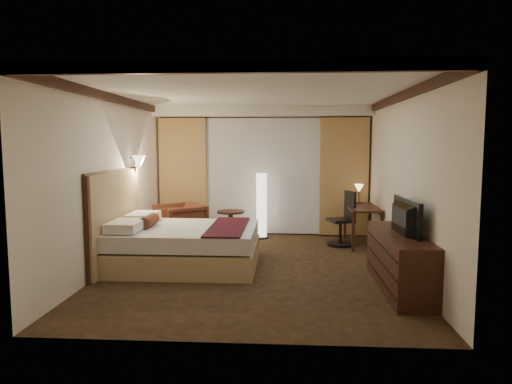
# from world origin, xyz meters

# --- Properties ---
(floor) EXTENTS (4.50, 5.50, 0.01)m
(floor) POSITION_xyz_m (0.00, 0.00, 0.00)
(floor) COLOR black
(floor) RESTS_ON ground
(ceiling) EXTENTS (4.50, 5.50, 0.01)m
(ceiling) POSITION_xyz_m (0.00, 0.00, 2.70)
(ceiling) COLOR white
(ceiling) RESTS_ON back_wall
(back_wall) EXTENTS (4.50, 0.02, 2.70)m
(back_wall) POSITION_xyz_m (0.00, 2.75, 1.35)
(back_wall) COLOR white
(back_wall) RESTS_ON floor
(left_wall) EXTENTS (0.02, 5.50, 2.70)m
(left_wall) POSITION_xyz_m (-2.25, 0.00, 1.35)
(left_wall) COLOR white
(left_wall) RESTS_ON floor
(right_wall) EXTENTS (0.02, 5.50, 2.70)m
(right_wall) POSITION_xyz_m (2.25, 0.00, 1.35)
(right_wall) COLOR white
(right_wall) RESTS_ON floor
(crown_molding) EXTENTS (4.50, 5.50, 0.12)m
(crown_molding) POSITION_xyz_m (0.00, 0.00, 2.64)
(crown_molding) COLOR black
(crown_molding) RESTS_ON ceiling
(soffit) EXTENTS (4.50, 0.50, 0.20)m
(soffit) POSITION_xyz_m (0.00, 2.50, 2.60)
(soffit) COLOR white
(soffit) RESTS_ON ceiling
(curtain_sheer) EXTENTS (2.48, 0.04, 2.45)m
(curtain_sheer) POSITION_xyz_m (0.00, 2.67, 1.25)
(curtain_sheer) COLOR silver
(curtain_sheer) RESTS_ON back_wall
(curtain_left_drape) EXTENTS (1.00, 0.14, 2.45)m
(curtain_left_drape) POSITION_xyz_m (-1.70, 2.61, 1.25)
(curtain_left_drape) COLOR tan
(curtain_left_drape) RESTS_ON back_wall
(curtain_right_drape) EXTENTS (1.00, 0.14, 2.45)m
(curtain_right_drape) POSITION_xyz_m (1.70, 2.61, 1.25)
(curtain_right_drape) COLOR tan
(curtain_right_drape) RESTS_ON back_wall
(wall_sconce) EXTENTS (0.24, 0.24, 0.24)m
(wall_sconce) POSITION_xyz_m (-2.09, 0.87, 1.62)
(wall_sconce) COLOR white
(wall_sconce) RESTS_ON left_wall
(bed) EXTENTS (2.22, 1.73, 0.65)m
(bed) POSITION_xyz_m (-1.08, 0.01, 0.32)
(bed) COLOR white
(bed) RESTS_ON floor
(headboard) EXTENTS (0.12, 2.03, 1.50)m
(headboard) POSITION_xyz_m (-2.20, 0.01, 0.75)
(headboard) COLOR tan
(headboard) RESTS_ON floor
(armchair) EXTENTS (1.11, 1.12, 0.85)m
(armchair) POSITION_xyz_m (-1.57, 1.70, 0.42)
(armchair) COLOR #532819
(armchair) RESTS_ON floor
(side_table) EXTENTS (0.55, 0.55, 0.60)m
(side_table) POSITION_xyz_m (-0.61, 1.96, 0.30)
(side_table) COLOR black
(side_table) RESTS_ON floor
(floor_lamp) EXTENTS (0.28, 0.28, 1.35)m
(floor_lamp) POSITION_xyz_m (-0.00, 2.25, 0.68)
(floor_lamp) COLOR white
(floor_lamp) RESTS_ON floor
(desk) EXTENTS (0.55, 1.24, 0.75)m
(desk) POSITION_xyz_m (1.95, 1.71, 0.38)
(desk) COLOR black
(desk) RESTS_ON floor
(desk_lamp) EXTENTS (0.18, 0.18, 0.34)m
(desk_lamp) POSITION_xyz_m (1.95, 2.18, 0.92)
(desk_lamp) COLOR #FFD899
(desk_lamp) RESTS_ON desk
(office_chair) EXTENTS (0.65, 0.65, 1.05)m
(office_chair) POSITION_xyz_m (1.53, 1.66, 0.52)
(office_chair) COLOR black
(office_chair) RESTS_ON floor
(dresser) EXTENTS (0.50, 1.94, 0.75)m
(dresser) POSITION_xyz_m (2.00, -0.93, 0.38)
(dresser) COLOR black
(dresser) RESTS_ON floor
(television) EXTENTS (0.66, 1.09, 0.14)m
(television) POSITION_xyz_m (1.97, -0.93, 1.06)
(television) COLOR black
(television) RESTS_ON dresser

